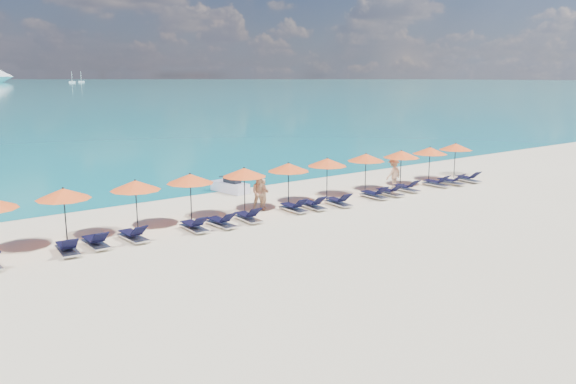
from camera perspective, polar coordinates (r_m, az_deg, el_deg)
ground at (r=24.00m, az=4.31°, el=-3.97°), size 1400.00×1400.00×0.00m
sailboat_near at (r=559.28m, az=-21.09°, el=10.41°), size 5.58×1.86×10.23m
sailboat_far at (r=594.38m, az=-20.26°, el=10.51°), size 5.66×1.89×10.38m
jetski at (r=31.89m, az=-5.89°, el=0.59°), size 1.28×2.52×0.86m
beachgoer_a at (r=27.74m, az=-2.47°, el=-0.19°), size 0.66×0.62×1.52m
beachgoer_b at (r=27.35m, az=-2.87°, el=-0.08°), size 1.00×0.90×1.78m
beachgoer_c at (r=33.21m, az=10.67°, el=1.86°), size 1.23×0.67×1.81m
umbrella_2 at (r=23.33m, az=-21.86°, el=-0.16°), size 2.10×2.10×2.28m
umbrella_3 at (r=24.17m, az=-15.24°, el=0.67°), size 2.10×2.10×2.28m
umbrella_4 at (r=25.22m, az=-9.91°, el=1.36°), size 2.10×2.10×2.28m
umbrella_5 at (r=26.52m, az=-4.47°, el=2.00°), size 2.10×2.10×2.28m
umbrella_6 at (r=27.92m, az=0.05°, el=2.53°), size 2.10×2.10×2.28m
umbrella_7 at (r=29.62m, az=4.01°, el=3.03°), size 2.10×2.10×2.28m
umbrella_8 at (r=31.59m, az=7.92°, el=3.49°), size 2.10×2.10×2.28m
umbrella_9 at (r=33.27m, az=11.44°, el=3.79°), size 2.10×2.10×2.28m
umbrella_10 at (r=35.26m, az=14.23°, el=4.10°), size 2.10×2.10×2.28m
umbrella_11 at (r=37.66m, az=16.66°, el=4.43°), size 2.10×2.10×2.28m
lounger_3 at (r=22.40m, az=-21.51°, el=-5.31°), size 0.76×1.75×0.66m
lounger_4 at (r=22.85m, az=-18.95°, el=-4.79°), size 0.65×1.71×0.66m
lounger_5 at (r=23.30m, az=-15.44°, el=-4.26°), size 0.74×1.74×0.66m
lounger_6 at (r=24.18m, az=-9.52°, el=-3.41°), size 0.65×1.71×0.66m
lounger_7 at (r=24.65m, az=-6.79°, el=-3.04°), size 0.74×1.74×0.66m
lounger_8 at (r=25.45m, az=-4.09°, el=-2.51°), size 0.69×1.72×0.66m
lounger_9 at (r=27.18m, az=0.60°, el=-1.56°), size 0.65×1.71×0.66m
lounger_10 at (r=27.77m, az=2.55°, el=-1.28°), size 0.73×1.74×0.66m
lounger_11 at (r=28.53m, az=5.16°, el=-0.97°), size 0.77×1.75×0.66m
lounger_12 at (r=30.46m, az=8.79°, el=-0.24°), size 0.64×1.71×0.66m
lounger_13 at (r=31.32m, az=10.30°, el=0.03°), size 0.62×1.70×0.66m
lounger_14 at (r=32.62m, az=11.93°, el=0.44°), size 0.65×1.71×0.66m
lounger_15 at (r=34.52m, az=14.85°, el=0.91°), size 0.65×1.71×0.66m
lounger_16 at (r=35.31m, az=16.27°, el=1.07°), size 0.78×1.75×0.66m
lounger_17 at (r=36.54m, az=17.82°, el=1.32°), size 0.78×1.75×0.66m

